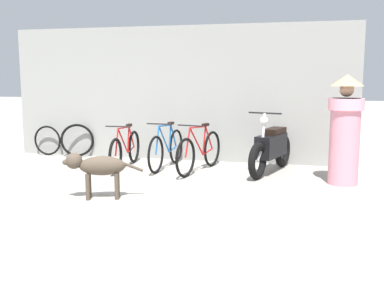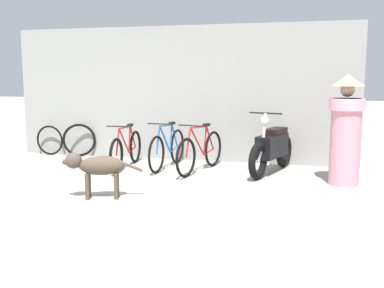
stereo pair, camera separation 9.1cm
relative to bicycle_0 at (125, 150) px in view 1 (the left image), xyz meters
The scene contains 10 objects.
ground_plane 2.44m from the bicycle_0, 73.70° to the right, with size 60.00×60.00×0.00m, color #9E998E.
shop_wall_back 1.68m from the bicycle_0, 59.86° to the left, with size 7.08×0.20×2.69m.
bicycle_0 is the anchor object (origin of this frame).
bicycle_1 0.76m from the bicycle_0, 13.38° to the left, with size 0.46×1.69×0.87m.
bicycle_2 1.41m from the bicycle_0, ahead, with size 0.53×1.72×0.88m.
motorcycle 2.66m from the bicycle_0, ahead, with size 0.70×1.81×1.09m.
stray_dog 2.15m from the bicycle_0, 78.28° to the right, with size 1.07×0.49×0.65m.
person_in_robes 3.87m from the bicycle_0, ahead, with size 0.74×0.74×1.72m.
spare_tire_left 1.73m from the bicycle_0, 148.16° to the left, with size 0.68×0.29×0.70m.
spare_tire_right 2.37m from the bicycle_0, 157.15° to the left, with size 0.64×0.06×0.64m.
Camera 1 is at (2.48, -5.37, 1.66)m, focal length 42.00 mm.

